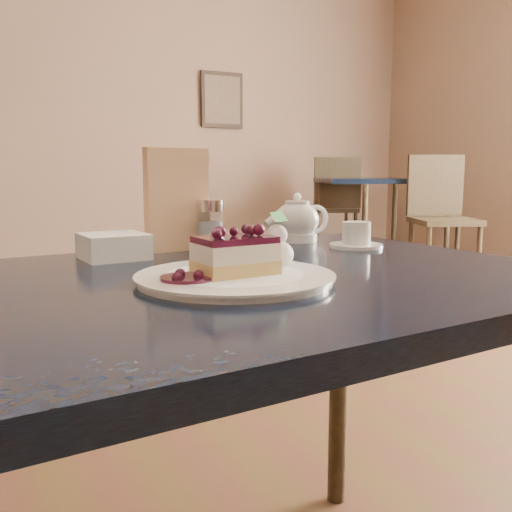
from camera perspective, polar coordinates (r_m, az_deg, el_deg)
name	(u,v)px	position (r m, az deg, el deg)	size (l,w,h in m)	color
main_table	(221,323)	(0.94, -3.54, -6.72)	(1.23, 0.86, 0.74)	black
dessert_plate	(235,278)	(0.88, -2.10, -2.23)	(0.30, 0.30, 0.01)	white
cheesecake_slice	(235,256)	(0.87, -2.11, 0.03)	(0.12, 0.09, 0.06)	#DFC06B
whipped_cream	(277,254)	(0.93, 2.11, 0.18)	(0.05, 0.05, 0.05)	white
berry_sauce	(187,278)	(0.84, -6.95, -2.22)	(0.08, 0.08, 0.01)	black
tea_set	(308,225)	(1.35, 5.25, 3.14)	(0.22, 0.27, 0.10)	white
menu_card	(177,200)	(1.22, -7.90, 5.57)	(0.14, 0.03, 0.22)	beige
sugar_shaker	(210,224)	(1.23, -4.62, 3.18)	(0.06, 0.06, 0.11)	white
napkin_stack	(114,246)	(1.14, -14.06, 0.96)	(0.12, 0.12, 0.05)	white
bg_table_far_right	(380,260)	(5.40, 12.25, -0.39)	(1.37, 2.02, 1.34)	black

